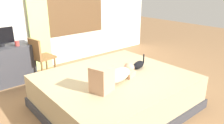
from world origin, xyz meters
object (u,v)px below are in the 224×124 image
at_px(cup, 17,43).
at_px(chair_by_desk, 40,56).
at_px(desk, 8,64).
at_px(tv_monitor, 0,37).
at_px(cat, 138,65).
at_px(bed, 115,92).
at_px(person_lying, 114,76).

xyz_separation_m(cup, chair_by_desk, (0.35, -0.15, -0.28)).
distance_m(desk, tv_monitor, 0.55).
height_order(cat, desk, desk).
bearing_deg(desk, chair_by_desk, -28.56).
distance_m(bed, tv_monitor, 2.39).
bearing_deg(cup, chair_by_desk, -23.06).
bearing_deg(cup, person_lying, -73.19).
xyz_separation_m(bed, chair_by_desk, (-0.45, 1.75, 0.25)).
relative_size(cat, chair_by_desk, 0.41).
bearing_deg(cup, cat, -56.24).
bearing_deg(bed, desk, 115.81).
relative_size(bed, person_lying, 2.33).
relative_size(person_lying, tv_monitor, 1.94).
distance_m(bed, cat, 0.58).
distance_m(bed, chair_by_desk, 1.83).
height_order(tv_monitor, cup, tv_monitor).
distance_m(desk, cup, 0.48).
relative_size(tv_monitor, chair_by_desk, 0.56).
bearing_deg(cat, cup, 123.76).
xyz_separation_m(desk, chair_by_desk, (0.54, -0.29, 0.14)).
xyz_separation_m(bed, person_lying, (-0.18, -0.17, 0.38)).
bearing_deg(cat, desk, 125.45).
relative_size(cat, desk, 0.39).
height_order(desk, tv_monitor, tv_monitor).
bearing_deg(bed, person_lying, -136.29).
bearing_deg(bed, chair_by_desk, 104.43).
height_order(person_lying, cup, person_lying).
bearing_deg(desk, cup, -37.65).
relative_size(desk, cup, 9.30).
bearing_deg(cup, bed, -67.08).
xyz_separation_m(cat, tv_monitor, (-1.52, 2.06, 0.33)).
bearing_deg(tv_monitor, cat, -53.63).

